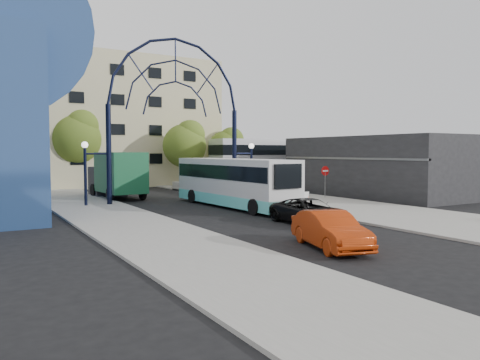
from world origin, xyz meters
TOP-DOWN VIEW (x-y plane):
  - ground at (0.00, 0.00)m, footprint 120.00×120.00m
  - sidewalk_east at (8.00, 4.00)m, footprint 8.00×56.00m
  - plaza_west at (-6.50, 6.00)m, footprint 5.00×50.00m
  - gateway_arch at (0.00, 14.00)m, footprint 13.64×0.44m
  - stop_sign at (4.80, 12.00)m, footprint 0.80×0.07m
  - do_not_enter_sign at (11.00, 10.00)m, footprint 0.76×0.07m
  - street_name_sign at (5.20, 12.60)m, footprint 0.70×0.70m
  - sandwich_board at (5.60, 5.98)m, footprint 0.55×0.61m
  - commercial_block_east at (16.00, 10.00)m, footprint 6.00×16.00m
  - apartment_block at (2.00, 34.97)m, footprint 20.00×12.10m
  - train_platform at (20.00, 22.00)m, footprint 32.00×5.00m
  - train_car at (20.00, 22.00)m, footprint 25.10×3.05m
  - tree_north_a at (6.12, 25.93)m, footprint 4.48×4.48m
  - tree_north_b at (-3.88, 29.93)m, footprint 5.12×5.12m
  - tree_north_c at (12.12, 27.93)m, footprint 4.16×4.16m
  - city_bus at (2.08, 9.08)m, footprint 3.12×11.94m
  - green_truck at (-3.08, 18.94)m, footprint 3.08×7.42m
  - black_suv at (1.61, 0.38)m, footprint 2.30×4.81m
  - red_sedan at (-1.56, -4.74)m, footprint 2.65×4.64m
  - bike_near_a at (5.86, 10.95)m, footprint 0.71×1.83m
  - bike_near_b at (7.01, 8.30)m, footprint 1.16×1.75m

SIDE VIEW (x-z plane):
  - ground at x=0.00m, z-range 0.00..0.00m
  - sidewalk_east at x=8.00m, z-range 0.00..0.12m
  - plaza_west at x=-6.50m, z-range 0.00..0.12m
  - train_platform at x=20.00m, z-range 0.00..0.80m
  - bike_near_a at x=5.86m, z-range 0.12..1.07m
  - bike_near_b at x=7.01m, z-range 0.12..1.15m
  - black_suv at x=1.61m, z-range 0.00..1.32m
  - red_sedan at x=-1.56m, z-range 0.00..1.45m
  - sandwich_board at x=5.60m, z-range 0.25..1.24m
  - city_bus at x=2.08m, z-range 0.07..3.33m
  - green_truck at x=-3.08m, z-range 0.00..3.69m
  - do_not_enter_sign at x=11.00m, z-range 0.74..3.22m
  - stop_sign at x=4.80m, z-range 0.74..3.24m
  - street_name_sign at x=5.20m, z-range 0.73..3.53m
  - commercial_block_east at x=16.00m, z-range 0.00..5.00m
  - train_car at x=20.00m, z-range 0.80..5.00m
  - tree_north_c at x=12.12m, z-range 1.03..7.53m
  - tree_north_a at x=6.12m, z-range 1.11..8.11m
  - tree_north_b at x=-3.88m, z-range 1.27..9.27m
  - apartment_block at x=2.00m, z-range 0.00..14.00m
  - gateway_arch at x=0.00m, z-range 2.51..14.61m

